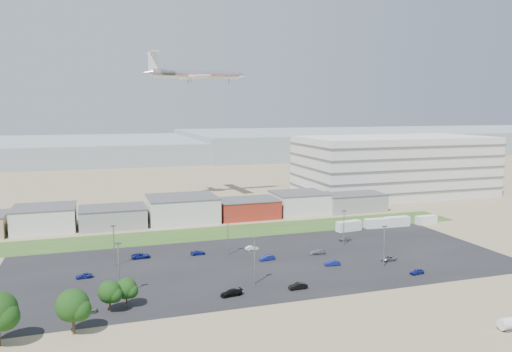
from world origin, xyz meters
name	(u,v)px	position (x,y,z in m)	size (l,w,h in m)	color
ground	(273,294)	(0.00, 0.00, 0.00)	(700.00, 700.00, 0.00)	#857254
parking_lot	(264,263)	(5.00, 20.00, 0.01)	(120.00, 50.00, 0.01)	black
grass_strip	(213,233)	(0.00, 52.00, 0.01)	(160.00, 16.00, 0.02)	#2B4F1D
hills_backdrop	(187,149)	(40.00, 315.00, 4.50)	(700.00, 200.00, 9.00)	gray
building_row	(148,211)	(-17.00, 71.00, 4.00)	(170.00, 20.00, 8.00)	silver
parking_garage	(394,166)	(90.00, 95.00, 12.50)	(80.00, 40.00, 25.00)	silver
storage_tank_nw	(510,323)	(32.02, -27.53, 1.18)	(3.92, 1.96, 2.35)	silver
box_trailer_a	(349,226)	(39.67, 42.00, 1.50)	(7.99, 2.50, 3.00)	silver
box_trailer_b	(377,223)	(49.80, 42.88, 1.43)	(7.63, 2.39, 2.86)	silver
box_trailer_c	(397,222)	(56.95, 42.62, 1.51)	(8.07, 2.52, 3.03)	silver
box_trailer_d	(426,220)	(67.75, 42.44, 1.35)	(7.20, 2.25, 2.70)	silver
tree_mid	(73,309)	(-37.15, -6.67, 4.33)	(5.77, 5.77, 8.66)	black
tree_right	(110,294)	(-31.19, 0.94, 3.33)	(4.44, 4.44, 6.66)	black
tree_near	(126,291)	(-28.18, 2.38, 3.16)	(4.21, 4.21, 6.32)	black
lightpole_front_l	(119,270)	(-29.08, 8.38, 5.41)	(1.27, 0.53, 10.82)	slate
lightpole_front_m	(255,261)	(-1.74, 6.69, 5.01)	(1.18, 0.49, 10.02)	slate
lightpole_front_r	(384,247)	(30.44, 8.41, 4.86)	(1.14, 0.48, 9.72)	slate
lightpole_back_l	(114,246)	(-29.28, 28.34, 4.88)	(1.15, 0.48, 9.77)	slate
lightpole_back_m	(228,236)	(-1.65, 28.85, 4.98)	(1.17, 0.49, 9.97)	slate
lightpole_back_r	(344,228)	(30.49, 28.08, 4.78)	(1.12, 0.47, 9.55)	slate
airliner	(196,74)	(6.76, 107.31, 50.26)	(42.37, 28.89, 12.52)	silver
parked_car_0	(389,258)	(34.29, 12.09, 0.57)	(1.89, 4.09, 1.14)	#A5A5AA
parked_car_1	(332,263)	(19.49, 12.88, 0.62)	(1.31, 3.76, 1.24)	navy
parked_car_2	(417,272)	(34.67, 1.45, 0.58)	(1.37, 3.40, 1.16)	navy
parked_car_3	(231,293)	(-8.21, 1.68, 0.64)	(1.80, 4.42, 1.28)	black
parked_car_5	(84,276)	(-35.95, 21.63, 0.60)	(1.41, 3.51, 1.19)	navy
parked_car_6	(198,253)	(-8.83, 31.42, 0.54)	(1.52, 3.74, 1.09)	navy
parked_car_7	(267,258)	(6.26, 21.60, 0.64)	(1.36, 3.90, 1.28)	navy
parked_car_8	(345,239)	(33.06, 31.99, 0.59)	(1.39, 3.46, 1.18)	#A5A5AA
parked_car_9	(141,256)	(-22.87, 32.80, 0.64)	(2.13, 4.63, 1.29)	navy
parked_car_10	(87,310)	(-35.23, 1.85, 0.54)	(1.52, 3.75, 1.09)	#595B5E
parked_car_11	(252,248)	(5.44, 31.15, 0.58)	(1.23, 3.53, 1.16)	silver
parked_car_12	(317,252)	(20.10, 22.50, 0.58)	(1.63, 4.01, 1.16)	#A5A5AA
parked_car_13	(298,286)	(5.75, 1.03, 0.65)	(1.37, 3.93, 1.29)	black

